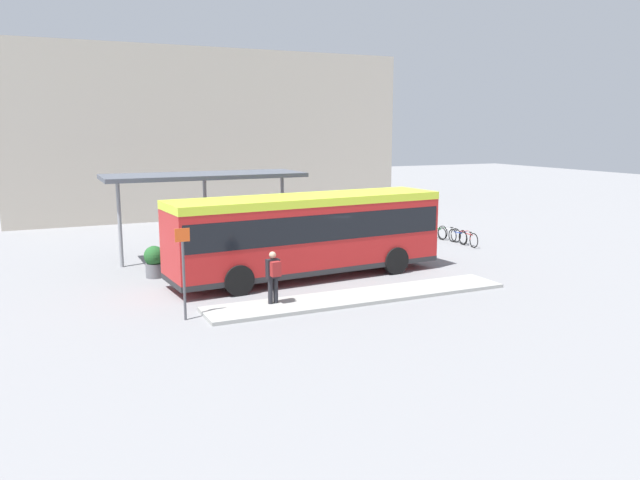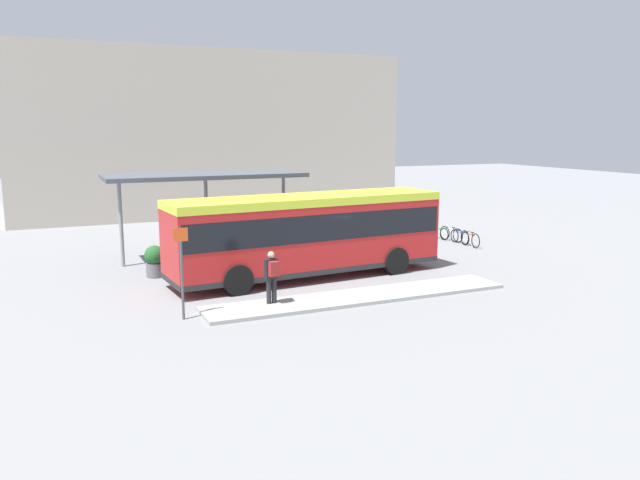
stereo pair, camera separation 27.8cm
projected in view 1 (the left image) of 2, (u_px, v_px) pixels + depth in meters
The scene contains 12 objects.
ground_plane at pixel (307, 277), 24.17m from camera, with size 120.00×120.00×0.00m, color gray.
curb_island at pixel (361, 297), 21.18m from camera, with size 10.80×1.80×0.12m.
city_bus at pixel (308, 230), 23.85m from camera, with size 10.89×3.30×3.18m.
pedestrian_waiting at pixel (273, 274), 19.95m from camera, with size 0.44×0.46×1.71m.
bicycle_red at pixel (468, 239), 30.55m from camera, with size 0.48×1.70×0.74m.
bicycle_blue at pixel (458, 237), 31.25m from camera, with size 0.48×1.57×0.68m.
bicycle_white at pixel (449, 234), 31.99m from camera, with size 0.48×1.70×0.73m.
bicycle_green at pixel (436, 232), 32.61m from camera, with size 0.48×1.53×0.66m.
station_shelter at pixel (204, 178), 26.86m from camera, with size 8.48×3.09×3.78m.
potted_planter_near_shelter at pixel (154, 261), 24.07m from camera, with size 0.79×0.79×1.24m.
platform_sign at pixel (184, 270), 18.54m from camera, with size 0.44×0.08×2.80m.
station_building at pixel (192, 134), 45.60m from camera, with size 25.38×14.27×10.63m.
Camera 1 is at (-9.44, -21.57, 5.70)m, focal length 35.00 mm.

